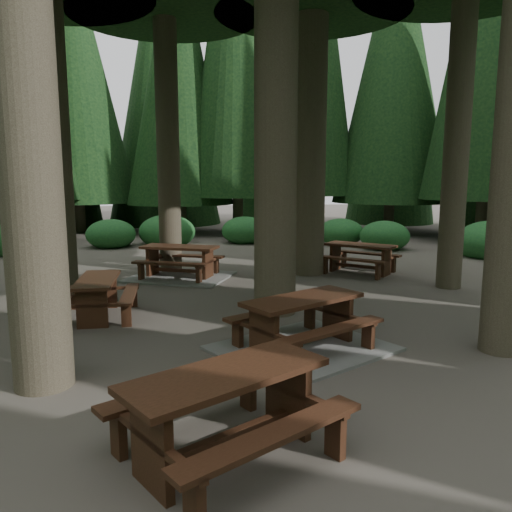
{
  "coord_description": "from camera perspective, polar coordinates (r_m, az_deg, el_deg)",
  "views": [
    {
      "loc": [
        -0.78,
        -9.56,
        2.73
      ],
      "look_at": [
        0.47,
        0.65,
        1.1
      ],
      "focal_mm": 35.0,
      "sensor_mm": 36.0,
      "label": 1
    }
  ],
  "objects": [
    {
      "name": "picnic_table_c",
      "position": [
        13.79,
        -8.69,
        -1.19
      ],
      "size": [
        3.22,
        2.97,
        0.88
      ],
      "rotation": [
        0.0,
        0.0,
        -0.38
      ],
      "color": "gray",
      "rests_on": "ground"
    },
    {
      "name": "shrub_ring",
      "position": [
        10.68,
        1.18,
        -3.61
      ],
      "size": [
        23.86,
        24.64,
        1.49
      ],
      "color": "#205D30",
      "rests_on": "ground"
    },
    {
      "name": "picnic_table_e",
      "position": [
        5.04,
        -3.37,
        -16.16
      ],
      "size": [
        2.61,
        2.49,
        0.89
      ],
      "rotation": [
        0.0,
        0.0,
        0.57
      ],
      "color": "#341D0F",
      "rests_on": "ground"
    },
    {
      "name": "picnic_table_b",
      "position": [
        10.24,
        -17.64,
        -3.9
      ],
      "size": [
        1.52,
        1.85,
        0.78
      ],
      "rotation": [
        0.0,
        0.0,
        1.61
      ],
      "color": "#341D0F",
      "rests_on": "ground"
    },
    {
      "name": "picnic_table_a",
      "position": [
        8.04,
        5.36,
        -8.59
      ],
      "size": [
        3.26,
        3.11,
        0.86
      ],
      "rotation": [
        0.0,
        0.0,
        0.54
      ],
      "color": "gray",
      "rests_on": "ground"
    },
    {
      "name": "ground",
      "position": [
        9.98,
        -2.25,
        -6.89
      ],
      "size": [
        80.0,
        80.0,
        0.0
      ],
      "primitive_type": "plane",
      "color": "#544D44",
      "rests_on": "ground"
    },
    {
      "name": "picnic_table_d",
      "position": [
        14.6,
        11.82,
        0.24
      ],
      "size": [
        2.49,
        2.45,
        0.84
      ],
      "rotation": [
        0.0,
        0.0,
        -0.71
      ],
      "color": "#341D0F",
      "rests_on": "ground"
    }
  ]
}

